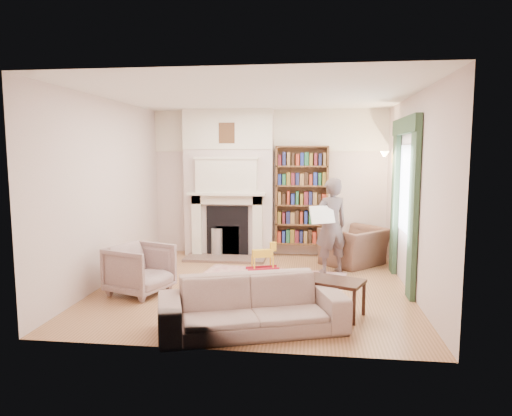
# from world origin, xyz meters

# --- Properties ---
(floor) EXTENTS (4.50, 4.50, 0.00)m
(floor) POSITION_xyz_m (0.00, 0.00, 0.00)
(floor) COLOR brown
(floor) RESTS_ON ground
(ceiling) EXTENTS (4.50, 4.50, 0.00)m
(ceiling) POSITION_xyz_m (0.00, 0.00, 2.80)
(ceiling) COLOR white
(ceiling) RESTS_ON wall_back
(wall_back) EXTENTS (4.50, 0.00, 4.50)m
(wall_back) POSITION_xyz_m (0.00, 2.25, 1.40)
(wall_back) COLOR beige
(wall_back) RESTS_ON floor
(wall_front) EXTENTS (4.50, 0.00, 4.50)m
(wall_front) POSITION_xyz_m (0.00, -2.25, 1.40)
(wall_front) COLOR beige
(wall_front) RESTS_ON floor
(wall_left) EXTENTS (0.00, 4.50, 4.50)m
(wall_left) POSITION_xyz_m (-2.25, 0.00, 1.40)
(wall_left) COLOR beige
(wall_left) RESTS_ON floor
(wall_right) EXTENTS (0.00, 4.50, 4.50)m
(wall_right) POSITION_xyz_m (2.25, 0.00, 1.40)
(wall_right) COLOR beige
(wall_right) RESTS_ON floor
(fireplace) EXTENTS (1.70, 0.58, 2.80)m
(fireplace) POSITION_xyz_m (-0.75, 2.05, 1.39)
(fireplace) COLOR beige
(fireplace) RESTS_ON floor
(bookcase) EXTENTS (1.00, 0.24, 1.85)m
(bookcase) POSITION_xyz_m (0.65, 2.12, 1.18)
(bookcase) COLOR brown
(bookcase) RESTS_ON floor
(window) EXTENTS (0.02, 0.90, 1.30)m
(window) POSITION_xyz_m (2.23, 0.40, 1.45)
(window) COLOR silver
(window) RESTS_ON wall_right
(curtain_left) EXTENTS (0.07, 0.32, 2.40)m
(curtain_left) POSITION_xyz_m (2.20, -0.30, 1.20)
(curtain_left) COLOR #304B32
(curtain_left) RESTS_ON floor
(curtain_right) EXTENTS (0.07, 0.32, 2.40)m
(curtain_right) POSITION_xyz_m (2.20, 1.10, 1.20)
(curtain_right) COLOR #304B32
(curtain_right) RESTS_ON floor
(pelmet) EXTENTS (0.09, 1.70, 0.24)m
(pelmet) POSITION_xyz_m (2.19, 0.40, 2.38)
(pelmet) COLOR #304B32
(pelmet) RESTS_ON wall_right
(wall_sconce) EXTENTS (0.20, 0.24, 0.24)m
(wall_sconce) POSITION_xyz_m (2.03, 1.50, 1.90)
(wall_sconce) COLOR gold
(wall_sconce) RESTS_ON wall_right
(rug) EXTENTS (2.53, 2.08, 0.01)m
(rug) POSITION_xyz_m (0.17, 0.18, 0.01)
(rug) COLOR beige
(rug) RESTS_ON floor
(armchair_reading) EXTENTS (1.35, 1.35, 0.66)m
(armchair_reading) POSITION_xyz_m (1.61, 1.53, 0.33)
(armchair_reading) COLOR #482F26
(armchair_reading) RESTS_ON floor
(armchair_left) EXTENTS (0.97, 0.96, 0.70)m
(armchair_left) POSITION_xyz_m (-1.56, -0.54, 0.35)
(armchair_left) COLOR #BEAE9D
(armchair_left) RESTS_ON floor
(sofa) EXTENTS (2.20, 1.42, 0.60)m
(sofa) POSITION_xyz_m (0.20, -1.71, 0.30)
(sofa) COLOR #AB9F8D
(sofa) RESTS_ON floor
(man_reading) EXTENTS (0.69, 0.60, 1.58)m
(man_reading) POSITION_xyz_m (1.16, 0.93, 0.79)
(man_reading) COLOR #514241
(man_reading) RESTS_ON floor
(newspaper) EXTENTS (0.43, 0.30, 0.28)m
(newspaper) POSITION_xyz_m (1.01, 0.73, 1.00)
(newspaper) COLOR white
(newspaper) RESTS_ON man_reading
(coffee_table) EXTENTS (0.82, 0.68, 0.45)m
(coffee_table) POSITION_xyz_m (1.12, -1.10, 0.23)
(coffee_table) COLOR #321A11
(coffee_table) RESTS_ON floor
(paraffin_heater) EXTENTS (0.24, 0.24, 0.55)m
(paraffin_heater) POSITION_xyz_m (-0.96, 1.89, 0.28)
(paraffin_heater) COLOR #B7BABF
(paraffin_heater) RESTS_ON floor
(rocking_horse) EXTENTS (0.58, 0.39, 0.48)m
(rocking_horse) POSITION_xyz_m (0.03, 0.94, 0.24)
(rocking_horse) COLOR gold
(rocking_horse) RESTS_ON rug
(board_game) EXTENTS (0.53, 0.53, 0.03)m
(board_game) POSITION_xyz_m (-0.28, 0.14, 0.03)
(board_game) COLOR #DCE24F
(board_game) RESTS_ON rug
(game_box_lid) EXTENTS (0.32, 0.23, 0.05)m
(game_box_lid) POSITION_xyz_m (-0.96, 0.03, 0.04)
(game_box_lid) COLOR #B83315
(game_box_lid) RESTS_ON rug
(comic_annuals) EXTENTS (0.84, 0.78, 0.02)m
(comic_annuals) POSITION_xyz_m (0.24, -0.32, 0.02)
(comic_annuals) COLOR red
(comic_annuals) RESTS_ON rug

